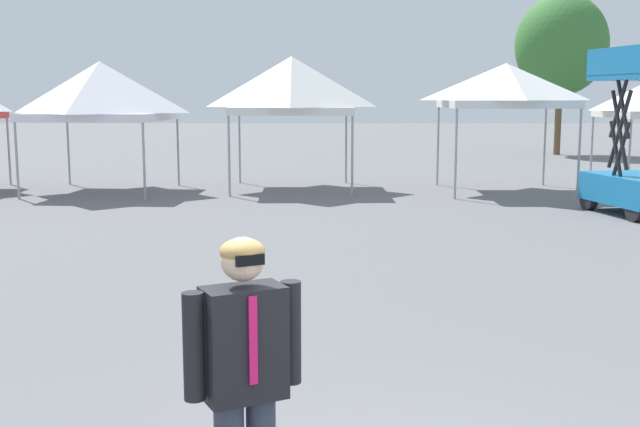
{
  "coord_description": "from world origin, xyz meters",
  "views": [
    {
      "loc": [
        -0.45,
        -3.96,
        2.49
      ],
      "look_at": [
        -0.42,
        3.95,
        1.3
      ],
      "focal_mm": 43.75,
      "sensor_mm": 36.0,
      "label": 1
    }
  ],
  "objects": [
    {
      "name": "canopy_tent_behind_center",
      "position": [
        -6.15,
        16.48,
        2.63
      ],
      "size": [
        3.59,
        3.59,
        3.39
      ],
      "color": "#9E9EA3",
      "rests_on": "ground"
    },
    {
      "name": "canopy_tent_right_of_center",
      "position": [
        -1.2,
        17.06,
        2.78
      ],
      "size": [
        3.29,
        3.29,
        3.54
      ],
      "color": "#9E9EA3",
      "rests_on": "ground"
    },
    {
      "name": "canopy_tent_behind_right",
      "position": [
        4.37,
        16.48,
        2.77
      ],
      "size": [
        3.16,
        3.16,
        3.34
      ],
      "color": "#9E9EA3",
      "rests_on": "ground"
    },
    {
      "name": "scissor_lift",
      "position": [
        6.28,
        12.42,
        1.09
      ],
      "size": [
        1.84,
        2.54,
        3.5
      ],
      "color": "black",
      "rests_on": "ground"
    },
    {
      "name": "person_foreground",
      "position": [
        -0.84,
        -0.05,
        1.03
      ],
      "size": [
        0.59,
        0.4,
        1.78
      ],
      "color": "#33384C",
      "rests_on": "ground"
    },
    {
      "name": "tree_behind_tents_right",
      "position": [
        9.8,
        29.76,
        4.65
      ],
      "size": [
        3.88,
        3.88,
        6.79
      ],
      "color": "brown",
      "rests_on": "ground"
    }
  ]
}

